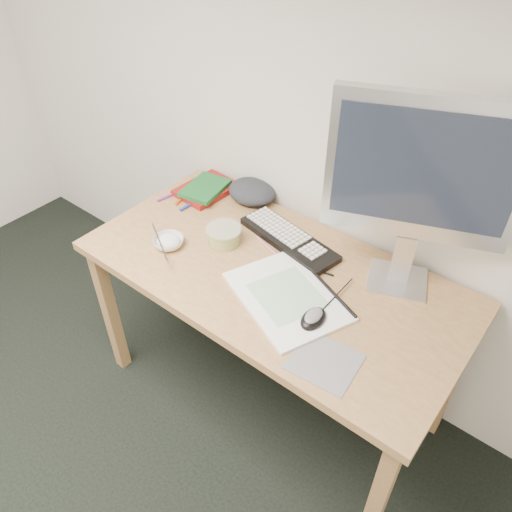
{
  "coord_description": "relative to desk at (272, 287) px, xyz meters",
  "views": [
    {
      "loc": [
        1.11,
        0.35,
        1.95
      ],
      "look_at": [
        0.29,
        1.38,
        0.83
      ],
      "focal_mm": 35.0,
      "sensor_mm": 36.0,
      "label": 1
    }
  ],
  "objects": [
    {
      "name": "monitor",
      "position": [
        0.37,
        0.23,
        0.5
      ],
      "size": [
        0.55,
        0.25,
        0.68
      ],
      "rotation": [
        0.0,
        0.0,
        0.38
      ],
      "color": "silver",
      "rests_on": "desk"
    },
    {
      "name": "book_green",
      "position": [
        -0.53,
        0.22,
        0.12
      ],
      "size": [
        0.18,
        0.23,
        0.02
      ],
      "primitive_type": "cube",
      "rotation": [
        0.0,
        0.0,
        0.17
      ],
      "color": "#165B25",
      "rests_on": "book_red"
    },
    {
      "name": "keyboard",
      "position": [
        -0.05,
        0.17,
        0.09
      ],
      "size": [
        0.44,
        0.22,
        0.03
      ],
      "primitive_type": "cube",
      "rotation": [
        0.0,
        0.0,
        -0.19
      ],
      "color": "black",
      "rests_on": "desk"
    },
    {
      "name": "mouse",
      "position": [
        0.25,
        -0.12,
        0.11
      ],
      "size": [
        0.07,
        0.11,
        0.04
      ],
      "primitive_type": "ellipsoid",
      "rotation": [
        0.0,
        0.0,
        0.04
      ],
      "color": "black",
      "rests_on": "sketchpad"
    },
    {
      "name": "book_red",
      "position": [
        -0.54,
        0.24,
        0.09
      ],
      "size": [
        0.2,
        0.26,
        0.02
      ],
      "primitive_type": "cube",
      "rotation": [
        0.0,
        0.0,
        -0.06
      ],
      "color": "maroon",
      "rests_on": "desk"
    },
    {
      "name": "pencil_black",
      "position": [
        0.1,
        0.09,
        0.09
      ],
      "size": [
        0.19,
        0.05,
        0.01
      ],
      "primitive_type": "cylinder",
      "rotation": [
        0.0,
        1.57,
        0.23
      ],
      "color": "black",
      "rests_on": "desk"
    },
    {
      "name": "cloth_lump",
      "position": [
        -0.35,
        0.31,
        0.12
      ],
      "size": [
        0.22,
        0.2,
        0.07
      ],
      "primitive_type": "ellipsoid",
      "rotation": [
        0.0,
        0.0,
        0.35
      ],
      "color": "#272B2F",
      "rests_on": "desk"
    },
    {
      "name": "chopsticks",
      "position": [
        -0.4,
        -0.17,
        0.12
      ],
      "size": [
        0.23,
        0.14,
        0.02
      ],
      "primitive_type": "cylinder",
      "rotation": [
        0.0,
        1.57,
        -0.52
      ],
      "color": "silver",
      "rests_on": "rice_bowl"
    },
    {
      "name": "pencil_pink",
      "position": [
        -0.08,
        0.09,
        0.09
      ],
      "size": [
        0.18,
        0.06,
        0.01
      ],
      "primitive_type": "cylinder",
      "rotation": [
        0.0,
        1.57,
        -0.3
      ],
      "color": "pink",
      "rests_on": "desk"
    },
    {
      "name": "rice_bowl",
      "position": [
        -0.39,
        -0.13,
        0.1
      ],
      "size": [
        0.15,
        0.15,
        0.04
      ],
      "primitive_type": "imported",
      "rotation": [
        0.0,
        0.0,
        0.32
      ],
      "color": "white",
      "rests_on": "desk"
    },
    {
      "name": "sketchpad",
      "position": [
        0.12,
        -0.08,
        0.09
      ],
      "size": [
        0.49,
        0.43,
        0.01
      ],
      "primitive_type": "cube",
      "rotation": [
        0.0,
        0.0,
        -0.4
      ],
      "color": "white",
      "rests_on": "desk"
    },
    {
      "name": "fruit_tub",
      "position": [
        -0.24,
        0.02,
        0.12
      ],
      "size": [
        0.14,
        0.14,
        0.07
      ],
      "primitive_type": "cylinder",
      "rotation": [
        0.0,
        0.0,
        0.06
      ],
      "color": "#EECF54",
      "rests_on": "desk"
    },
    {
      "name": "marker_blue",
      "position": [
        -0.52,
        0.12,
        0.09
      ],
      "size": [
        0.02,
        0.14,
        0.01
      ],
      "primitive_type": "cylinder",
      "rotation": [
        0.0,
        1.57,
        1.51
      ],
      "color": "#1D35A2",
      "rests_on": "desk"
    },
    {
      "name": "marker_purple",
      "position": [
        -0.64,
        0.11,
        0.09
      ],
      "size": [
        0.03,
        0.12,
        0.01
      ],
      "primitive_type": "cylinder",
      "rotation": [
        0.0,
        1.57,
        1.38
      ],
      "color": "#752790",
      "rests_on": "desk"
    },
    {
      "name": "mousepad",
      "position": [
        0.37,
        -0.23,
        0.08
      ],
      "size": [
        0.21,
        0.2,
        0.0
      ],
      "primitive_type": "cube",
      "rotation": [
        0.0,
        0.0,
        0.1
      ],
      "color": "gray",
      "rests_on": "desk"
    },
    {
      "name": "desk",
      "position": [
        0.0,
        0.0,
        0.0
      ],
      "size": [
        1.4,
        0.7,
        0.75
      ],
      "color": "tan",
      "rests_on": "ground"
    },
    {
      "name": "pencil_tan",
      "position": [
        0.03,
        0.04,
        0.09
      ],
      "size": [
        0.15,
        0.08,
        0.01
      ],
      "primitive_type": "cylinder",
      "rotation": [
        0.0,
        1.57,
        -0.45
      ],
      "color": "tan",
      "rests_on": "desk"
    },
    {
      "name": "marker_orange",
      "position": [
        -0.58,
        0.14,
        0.09
      ],
      "size": [
        0.04,
        0.13,
        0.01
      ],
      "primitive_type": "cylinder",
      "rotation": [
        0.0,
        1.57,
        1.79
      ],
      "color": "#CD5518",
      "rests_on": "desk"
    }
  ]
}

